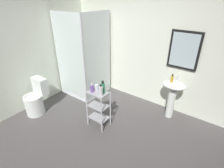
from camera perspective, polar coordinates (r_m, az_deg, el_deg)
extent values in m
cube|color=#4C4848|center=(3.23, -7.55, -18.27)|extent=(4.20, 4.20, 0.02)
cube|color=white|center=(3.92, 10.49, 11.66)|extent=(4.20, 0.10, 2.50)
cube|color=black|center=(3.54, 22.81, 10.24)|extent=(0.56, 0.03, 0.72)
cube|color=silver|center=(3.53, 22.73, 10.18)|extent=(0.48, 0.01, 0.64)
cube|color=white|center=(3.97, -28.81, 8.91)|extent=(0.10, 4.20, 2.50)
cube|color=white|center=(4.68, -8.47, -1.44)|extent=(0.90, 0.90, 0.10)
cube|color=silver|center=(4.00, -13.99, 8.63)|extent=(0.90, 0.02, 1.90)
cube|color=silver|center=(3.99, -4.77, 9.29)|extent=(0.02, 0.90, 1.90)
cylinder|color=silver|center=(3.68, -9.38, 7.43)|extent=(0.04, 0.04, 1.90)
cylinder|color=silver|center=(4.65, -8.51, -0.88)|extent=(0.08, 0.08, 0.00)
cylinder|color=white|center=(3.72, 18.96, -5.83)|extent=(0.15, 0.15, 0.68)
ellipsoid|color=white|center=(3.53, 19.95, -0.31)|extent=(0.46, 0.37, 0.13)
cylinder|color=silver|center=(3.58, 20.85, 2.04)|extent=(0.03, 0.03, 0.10)
cylinder|color=white|center=(4.04, -24.31, -6.47)|extent=(0.37, 0.37, 0.40)
torus|color=white|center=(3.93, -24.91, -3.86)|extent=(0.37, 0.37, 0.04)
cube|color=white|center=(3.94, -22.75, -0.56)|extent=(0.35, 0.17, 0.36)
cylinder|color=silver|center=(3.32, -8.33, -8.26)|extent=(0.02, 0.02, 0.74)
cylinder|color=silver|center=(3.12, -3.49, -10.65)|extent=(0.02, 0.02, 0.74)
cylinder|color=silver|center=(3.47, -5.33, -6.28)|extent=(0.02, 0.02, 0.74)
cylinder|color=silver|center=(3.28, -0.56, -8.40)|extent=(0.02, 0.02, 0.74)
cube|color=#99999E|center=(3.41, -4.35, -10.94)|extent=(0.36, 0.26, 0.02)
cube|color=#99999E|center=(3.24, -4.52, -7.20)|extent=(0.36, 0.26, 0.02)
cube|color=#99999E|center=(3.09, -4.70, -2.95)|extent=(0.36, 0.26, 0.02)
cylinder|color=gold|center=(3.45, 19.28, 1.60)|extent=(0.05, 0.05, 0.13)
cylinder|color=black|center=(3.42, 19.49, 2.81)|extent=(0.03, 0.03, 0.03)
cylinder|color=white|center=(2.95, -3.72, -2.38)|extent=(0.07, 0.07, 0.17)
cylinder|color=#333338|center=(2.90, -3.79, -0.52)|extent=(0.04, 0.04, 0.04)
cylinder|color=#2F9562|center=(3.02, -3.06, -1.41)|extent=(0.07, 0.07, 0.19)
cylinder|color=black|center=(2.96, -3.12, 0.59)|extent=(0.04, 0.04, 0.05)
cylinder|color=#7B55AA|center=(3.09, -6.65, -1.50)|extent=(0.07, 0.07, 0.13)
cylinder|color=silver|center=(3.05, -6.73, -0.17)|extent=(0.04, 0.04, 0.03)
cylinder|color=silver|center=(3.16, -5.10, -0.99)|extent=(0.07, 0.07, 0.10)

